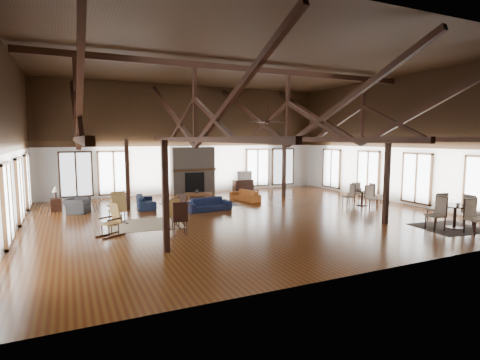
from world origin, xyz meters
name	(u,v)px	position (x,y,z in m)	size (l,w,h in m)	color
floor	(244,215)	(0.00, 0.00, 0.00)	(16.00, 16.00, 0.00)	#5D3413
ceiling	(244,62)	(0.00, 0.00, 6.00)	(16.00, 14.00, 0.02)	black
wall_back	(191,140)	(0.00, 7.00, 3.00)	(16.00, 0.02, 6.00)	silver
wall_front	(378,143)	(0.00, -7.00, 3.00)	(16.00, 0.02, 6.00)	silver
wall_left	(7,141)	(-8.00, 0.00, 3.00)	(0.02, 14.00, 6.00)	silver
wall_right	(394,140)	(8.00, 0.00, 3.00)	(0.02, 14.00, 6.00)	silver
roof_truss	(244,114)	(0.00, 0.00, 4.03)	(15.60, 14.07, 3.14)	black
post_grid	(244,178)	(0.00, 0.00, 1.52)	(8.16, 7.16, 3.05)	black
fireplace	(193,171)	(0.00, 6.67, 1.29)	(2.50, 0.69, 2.60)	#6D6053
ceiling_fan	(268,121)	(0.50, -1.00, 3.73)	(1.60, 1.60, 0.75)	black
sofa_navy_front	(209,204)	(-0.93, 1.55, 0.27)	(1.86, 0.73, 0.54)	#141B38
sofa_navy_left	(146,202)	(-3.24, 3.41, 0.27)	(0.73, 1.86, 0.54)	#151F39
sofa_orange	(245,195)	(1.60, 3.26, 0.25)	(0.68, 1.74, 0.51)	#A1511F
coffee_table	(198,195)	(-0.80, 3.33, 0.44)	(1.45, 1.08, 0.50)	brown
vase	(197,191)	(-0.85, 3.39, 0.60)	(0.19, 0.19, 0.20)	#B2B2B2
armchair	(77,206)	(-6.07, 3.35, 0.31)	(0.83, 0.95, 0.62)	#303033
side_table_lamp	(56,202)	(-6.87, 4.12, 0.41)	(0.42, 0.42, 1.08)	black
rocking_chair_a	(118,208)	(-4.77, 0.64, 0.56)	(0.65, 0.99, 1.19)	olive
rocking_chair_b	(173,214)	(-3.12, -0.85, 0.48)	(0.45, 0.80, 1.02)	olive
rocking_chair_c	(113,220)	(-5.13, -1.05, 0.49)	(0.92, 0.76, 1.05)	olive
side_chair_a	(183,203)	(-2.29, 0.73, 0.54)	(0.56, 0.56, 0.93)	black
side_chair_b	(180,216)	(-3.19, -2.00, 0.64)	(0.51, 0.51, 1.10)	black
cafe_table_near	(455,212)	(5.65, -5.00, 0.56)	(2.19, 2.19, 1.12)	black
cafe_table_far	(362,195)	(5.97, -0.20, 0.49)	(1.92, 1.92, 0.98)	black
cup_near	(458,204)	(5.64, -5.10, 0.86)	(0.12, 0.12, 0.09)	#B2B2B2
cup_far	(360,189)	(5.91, -0.13, 0.76)	(0.12, 0.12, 0.09)	#B2B2B2
tv_console	(243,185)	(3.15, 6.75, 0.30)	(1.21, 0.45, 0.60)	black
television	(244,175)	(3.20, 6.75, 0.87)	(0.93, 0.12, 0.53)	#B2B2B2
rug_tan	(145,225)	(-3.93, 0.04, 0.01)	(2.56, 2.01, 0.01)	#CCB28D
rug_navy	(199,204)	(-0.83, 3.17, 0.01)	(3.13, 2.34, 0.01)	#1A1E49
rug_dark	(450,228)	(5.61, -4.90, 0.01)	(2.09, 1.90, 0.01)	black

